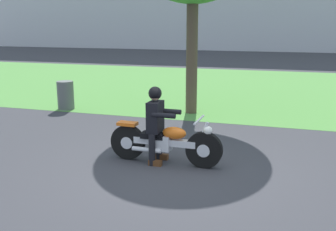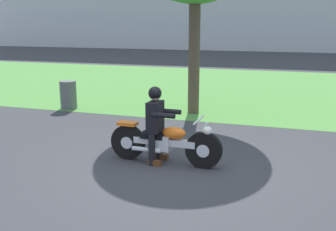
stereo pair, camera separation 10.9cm
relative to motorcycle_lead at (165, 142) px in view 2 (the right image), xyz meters
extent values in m
plane|color=#38383D|center=(0.26, -0.34, -0.40)|extent=(120.00, 120.00, 0.00)
cube|color=#549342|center=(0.26, 9.22, -0.39)|extent=(60.00, 12.00, 0.01)
cylinder|color=black|center=(0.72, -0.02, -0.07)|extent=(0.66, 0.14, 0.66)
cylinder|color=silver|center=(0.72, -0.02, -0.07)|extent=(0.23, 0.15, 0.23)
cylinder|color=black|center=(-0.74, 0.02, -0.07)|extent=(0.66, 0.14, 0.66)
cylinder|color=silver|center=(-0.74, 0.02, -0.07)|extent=(0.23, 0.15, 0.23)
cube|color=silver|center=(-0.01, 0.00, 0.01)|extent=(1.17, 0.17, 0.12)
cube|color=silver|center=(-0.06, 0.00, -0.01)|extent=(0.33, 0.25, 0.28)
ellipsoid|color=orange|center=(0.17, 0.00, 0.19)|extent=(0.45, 0.25, 0.22)
cube|color=black|center=(-0.23, 0.01, 0.11)|extent=(0.45, 0.25, 0.10)
cube|color=orange|center=(-0.74, 0.02, 0.29)|extent=(0.36, 0.21, 0.06)
cylinder|color=silver|center=(0.67, -0.01, 0.18)|extent=(0.25, 0.06, 0.53)
cylinder|color=silver|center=(0.62, -0.01, 0.47)|extent=(0.05, 0.66, 0.04)
sphere|color=white|center=(0.78, -0.02, 0.29)|extent=(0.16, 0.16, 0.16)
cylinder|color=silver|center=(-0.31, -0.13, -0.13)|extent=(0.55, 0.09, 0.08)
cylinder|color=black|center=(-0.18, 0.19, -0.11)|extent=(0.12, 0.12, 0.58)
cube|color=#593319|center=(-0.12, 0.19, -0.35)|extent=(0.24, 0.11, 0.10)
cylinder|color=black|center=(-0.19, -0.17, -0.11)|extent=(0.12, 0.12, 0.58)
cube|color=#593319|center=(-0.13, -0.17, -0.35)|extent=(0.24, 0.11, 0.10)
cube|color=black|center=(-0.19, 0.01, 0.46)|extent=(0.23, 0.39, 0.56)
cylinder|color=black|center=(0.04, 0.17, 0.54)|extent=(0.42, 0.10, 0.09)
cylinder|color=black|center=(0.03, -0.17, 0.54)|extent=(0.42, 0.10, 0.09)
sphere|color=#D8A884|center=(-0.19, 0.01, 0.86)|extent=(0.20, 0.20, 0.20)
sphere|color=black|center=(-0.19, 0.01, 0.89)|extent=(0.24, 0.24, 0.24)
cylinder|color=brown|center=(-0.55, 4.19, 1.18)|extent=(0.32, 0.32, 3.16)
cylinder|color=#595E5B|center=(-4.22, 3.56, 0.02)|extent=(0.48, 0.48, 0.84)
camera|label=1|loc=(2.06, -6.49, 2.10)|focal=42.02mm
camera|label=2|loc=(2.16, -6.45, 2.10)|focal=42.02mm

